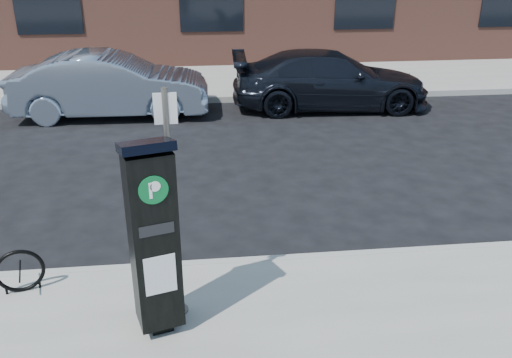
{
  "coord_description": "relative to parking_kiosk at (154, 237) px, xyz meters",
  "views": [
    {
      "loc": [
        -0.59,
        -5.9,
        3.84
      ],
      "look_at": [
        0.13,
        0.5,
        1.04
      ],
      "focal_mm": 38.0,
      "sensor_mm": 36.0,
      "label": 1
    }
  ],
  "objects": [
    {
      "name": "sidewalk_far",
      "position": [
        1.07,
        15.24,
        -1.15
      ],
      "size": [
        60.0,
        12.0,
        0.15
      ],
      "primitive_type": "cube",
      "color": "gray",
      "rests_on": "ground"
    },
    {
      "name": "curb_near",
      "position": [
        1.07,
        1.22,
        -1.15
      ],
      "size": [
        60.0,
        0.12,
        0.16
      ],
      "primitive_type": "cube",
      "color": "#9E9B93",
      "rests_on": "ground"
    },
    {
      "name": "parking_kiosk",
      "position": [
        0.0,
        0.0,
        0.0
      ],
      "size": [
        0.58,
        0.54,
        2.11
      ],
      "rotation": [
        0.0,
        0.0,
        0.28
      ],
      "color": "black",
      "rests_on": "sidewalk_near"
    },
    {
      "name": "sign_pole",
      "position": [
        0.18,
        0.26,
        0.16
      ],
      "size": [
        0.22,
        0.2,
        2.49
      ],
      "rotation": [
        0.0,
        0.0,
        0.05
      ],
      "color": "#534E4A",
      "rests_on": "sidewalk_near"
    },
    {
      "name": "curb_far",
      "position": [
        1.07,
        9.26,
        -1.15
      ],
      "size": [
        60.0,
        0.12,
        0.16
      ],
      "primitive_type": "cube",
      "color": "#9E9B93",
      "rests_on": "ground"
    },
    {
      "name": "bike_rack",
      "position": [
        -1.62,
        0.84,
        -0.81
      ],
      "size": [
        0.54,
        0.18,
        0.55
      ],
      "rotation": [
        0.0,
        0.0,
        0.26
      ],
      "color": "black",
      "rests_on": "sidewalk_near"
    },
    {
      "name": "car_dark",
      "position": [
        3.83,
        8.47,
        -0.52
      ],
      "size": [
        4.99,
        2.23,
        1.42
      ],
      "primitive_type": "imported",
      "rotation": [
        0.0,
        0.0,
        1.52
      ],
      "color": "black",
      "rests_on": "ground"
    },
    {
      "name": "car_silver",
      "position": [
        -1.54,
        8.34,
        -0.47
      ],
      "size": [
        4.63,
        1.71,
        1.51
      ],
      "primitive_type": "imported",
      "rotation": [
        0.0,
        0.0,
        1.55
      ],
      "color": "#8291A6",
      "rests_on": "ground"
    },
    {
      "name": "ground",
      "position": [
        1.07,
        1.24,
        -1.23
      ],
      "size": [
        120.0,
        120.0,
        0.0
      ],
      "primitive_type": "plane",
      "color": "black",
      "rests_on": "ground"
    }
  ]
}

